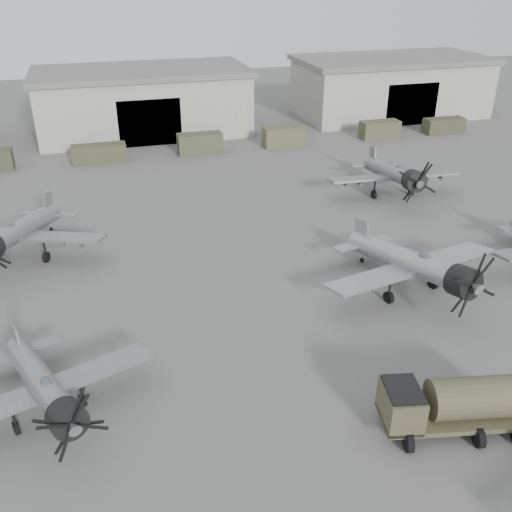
{
  "coord_description": "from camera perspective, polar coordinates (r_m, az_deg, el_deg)",
  "views": [
    {
      "loc": [
        -7.21,
        -19.16,
        21.69
      ],
      "look_at": [
        3.06,
        16.3,
        2.5
      ],
      "focal_mm": 40.0,
      "sensor_mm": 36.0,
      "label": 1
    }
  ],
  "objects": [
    {
      "name": "support_truck_6",
      "position": [
        81.35,
        12.26,
        12.25
      ],
      "size": [
        5.34,
        2.2,
        2.36
      ],
      "primitive_type": "cube",
      "color": "#42452D",
      "rests_on": "ground"
    },
    {
      "name": "aircraft_mid_2",
      "position": [
        41.87,
        15.77,
        -0.86
      ],
      "size": [
        14.11,
        12.7,
        5.61
      ],
      "rotation": [
        0.0,
        0.0,
        0.21
      ],
      "color": "#9B9FA4",
      "rests_on": "ground"
    },
    {
      "name": "aircraft_far_1",
      "position": [
        59.92,
        13.77,
        7.97
      ],
      "size": [
        13.66,
        12.29,
        5.45
      ],
      "rotation": [
        0.0,
        0.0,
        -0.08
      ],
      "color": "gray",
      "rests_on": "ground"
    },
    {
      "name": "support_truck_3",
      "position": [
        72.17,
        -15.41,
        9.87
      ],
      "size": [
        6.39,
        2.2,
        2.11
      ],
      "primitive_type": "cube",
      "color": "#3B3E29",
      "rests_on": "ground"
    },
    {
      "name": "aircraft_mid_1",
      "position": [
        31.98,
        -20.31,
        -12.32
      ],
      "size": [
        11.6,
        10.46,
        4.67
      ],
      "rotation": [
        0.0,
        0.0,
        0.35
      ],
      "color": "gray",
      "rests_on": "ground"
    },
    {
      "name": "hangar_center",
      "position": [
        83.26,
        -11.21,
        14.96
      ],
      "size": [
        29.0,
        14.8,
        8.7
      ],
      "color": "#A5A59B",
      "rests_on": "ground"
    },
    {
      "name": "hangar_right",
      "position": [
        94.47,
        13.3,
        16.21
      ],
      "size": [
        29.0,
        14.8,
        8.7
      ],
      "color": "#A5A59B",
      "rests_on": "ground"
    },
    {
      "name": "ground",
      "position": [
        29.82,
        3.25,
        -19.25
      ],
      "size": [
        220.0,
        220.0,
        0.0
      ],
      "primitive_type": "plane",
      "color": "#545451",
      "rests_on": "ground"
    },
    {
      "name": "support_truck_4",
      "position": [
        73.22,
        -5.63,
        11.14
      ],
      "size": [
        5.54,
        2.2,
        2.54
      ],
      "primitive_type": "cube",
      "color": "#3D422B",
      "rests_on": "ground"
    },
    {
      "name": "support_truck_7",
      "position": [
        86.46,
        18.27,
        12.29
      ],
      "size": [
        5.76,
        2.2,
        2.04
      ],
      "primitive_type": "cube",
      "color": "#393C27",
      "rests_on": "ground"
    },
    {
      "name": "support_truck_5",
      "position": [
        75.92,
        2.77,
        11.83
      ],
      "size": [
        5.3,
        2.2,
        2.55
      ],
      "primitive_type": "cube",
      "color": "#494B31",
      "rests_on": "ground"
    },
    {
      "name": "fuel_tanker",
      "position": [
        31.59,
        19.47,
        -13.59
      ],
      "size": [
        8.25,
        4.11,
        3.04
      ],
      "rotation": [
        0.0,
        0.0,
        -0.2
      ],
      "color": "#45432D",
      "rests_on": "ground"
    },
    {
      "name": "aircraft_far_0",
      "position": [
        48.95,
        -22.9,
        2.12
      ],
      "size": [
        13.65,
        12.33,
        5.53
      ],
      "rotation": [
        0.0,
        0.0,
        -0.38
      ],
      "color": "gray",
      "rests_on": "ground"
    }
  ]
}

